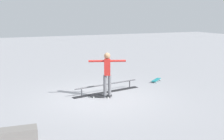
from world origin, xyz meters
The scene contains 5 objects.
ground_plane centered at (0.00, 0.00, 0.00)m, with size 60.00×60.00×0.00m, color #9E9EA3.
grind_rail centered at (-0.45, -0.65, 0.15)m, with size 2.98×0.72×0.36m.
skater_main centered at (-0.19, 0.02, 0.99)m, with size 1.31×0.54×1.70m.
skateboard_main centered at (0.01, -0.10, 0.07)m, with size 0.80×0.54×0.09m.
loose_skateboard_teal centered at (-3.25, -1.41, 0.07)m, with size 0.76×0.65×0.09m.
Camera 1 is at (3.69, 9.25, 3.07)m, focal length 44.63 mm.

